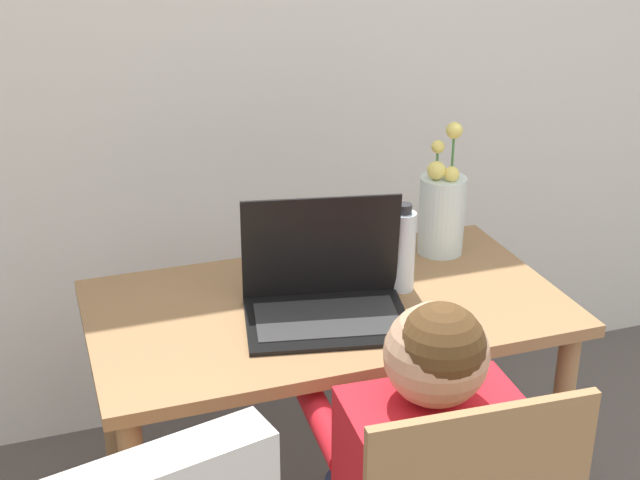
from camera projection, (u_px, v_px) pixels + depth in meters
The scene contains 6 objects.
wall_back at pixel (307, 18), 2.59m from camera, with size 6.40×0.05×2.50m.
dining_table at pixel (327, 343), 2.11m from camera, with size 1.09×0.61×0.73m.
person_seated at pixel (418, 469), 1.66m from camera, with size 0.34×0.44×1.02m.
laptop at pixel (325, 289), 2.00m from camera, with size 0.41×0.32×0.26m.
flower_vase at pixel (442, 210), 2.29m from camera, with size 0.12×0.12×0.34m.
water_bottle at pixel (403, 250), 2.09m from camera, with size 0.06×0.06×0.22m.
Camera 1 is at (-0.82, -0.28, 1.70)m, focal length 50.00 mm.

